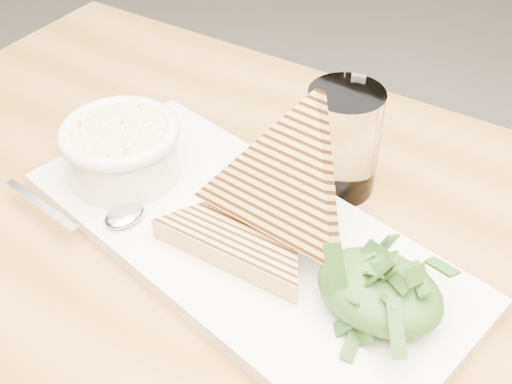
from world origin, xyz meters
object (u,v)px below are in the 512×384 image
Objects in this scene: table_top at (303,368)px; soup_bowl at (123,156)px; glass_near at (342,141)px; platter at (244,237)px.

soup_bowl is (-0.26, 0.07, 0.06)m from table_top.
soup_bowl is at bearing 165.23° from table_top.
glass_near is (-0.08, 0.20, 0.08)m from table_top.
glass_near reaches higher than soup_bowl.
table_top is 10.55× the size of glass_near.
platter is at bearing 147.70° from table_top.
glass_near reaches higher than table_top.
glass_near is (0.18, 0.13, 0.02)m from soup_bowl.
table_top is at bearing -67.10° from glass_near.
platter is 3.89× the size of soup_bowl.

